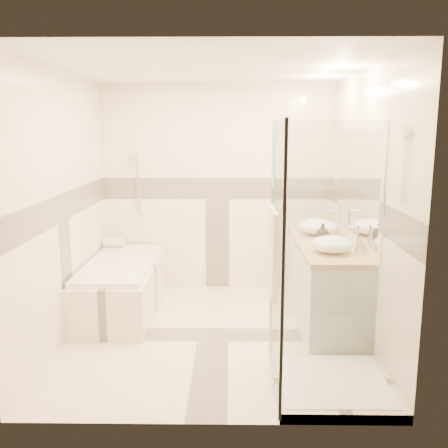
{
  "coord_description": "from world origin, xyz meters",
  "views": [
    {
      "loc": [
        0.17,
        -4.56,
        1.97
      ],
      "look_at": [
        0.1,
        0.25,
        1.05
      ],
      "focal_mm": 40.0,
      "sensor_mm": 36.0,
      "label": 1
    }
  ],
  "objects_px": {
    "vanity": "(325,284)",
    "vessel_sink_far": "(333,244)",
    "shower_enclosure": "(318,325)",
    "bathtub": "(122,283)",
    "vessel_sink_near": "(318,226)",
    "amenity_bottle_a": "(326,237)",
    "amenity_bottle_b": "(323,232)"
  },
  "relations": [
    {
      "from": "vanity",
      "to": "vessel_sink_far",
      "type": "xyz_separation_m",
      "value": [
        -0.02,
        -0.38,
        0.5
      ]
    },
    {
      "from": "vanity",
      "to": "vessel_sink_near",
      "type": "height_order",
      "value": "vessel_sink_near"
    },
    {
      "from": "bathtub",
      "to": "vanity",
      "type": "height_order",
      "value": "vanity"
    },
    {
      "from": "vanity",
      "to": "amenity_bottle_b",
      "type": "xyz_separation_m",
      "value": [
        -0.02,
        0.13,
        0.51
      ]
    },
    {
      "from": "vessel_sink_far",
      "to": "vessel_sink_near",
      "type": "bearing_deg",
      "value": 90.0
    },
    {
      "from": "bathtub",
      "to": "amenity_bottle_a",
      "type": "height_order",
      "value": "amenity_bottle_a"
    },
    {
      "from": "bathtub",
      "to": "vessel_sink_near",
      "type": "height_order",
      "value": "vessel_sink_near"
    },
    {
      "from": "vanity",
      "to": "amenity_bottle_b",
      "type": "distance_m",
      "value": 0.53
    },
    {
      "from": "vanity",
      "to": "vessel_sink_near",
      "type": "xyz_separation_m",
      "value": [
        -0.02,
        0.43,
        0.51
      ]
    },
    {
      "from": "shower_enclosure",
      "to": "amenity_bottle_a",
      "type": "xyz_separation_m",
      "value": [
        0.27,
        1.2,
        0.43
      ]
    },
    {
      "from": "vessel_sink_far",
      "to": "amenity_bottle_b",
      "type": "distance_m",
      "value": 0.51
    },
    {
      "from": "vanity",
      "to": "vessel_sink_far",
      "type": "bearing_deg",
      "value": -93.03
    },
    {
      "from": "vessel_sink_near",
      "to": "amenity_bottle_b",
      "type": "relative_size",
      "value": 2.41
    },
    {
      "from": "vessel_sink_near",
      "to": "amenity_bottle_a",
      "type": "distance_m",
      "value": 0.5
    },
    {
      "from": "vessel_sink_far",
      "to": "amenity_bottle_b",
      "type": "xyz_separation_m",
      "value": [
        0.0,
        0.51,
        0.01
      ]
    },
    {
      "from": "vanity",
      "to": "amenity_bottle_b",
      "type": "relative_size",
      "value": 9.33
    },
    {
      "from": "shower_enclosure",
      "to": "amenity_bottle_a",
      "type": "relative_size",
      "value": 12.46
    },
    {
      "from": "amenity_bottle_a",
      "to": "amenity_bottle_b",
      "type": "bearing_deg",
      "value": 90.0
    },
    {
      "from": "shower_enclosure",
      "to": "vessel_sink_near",
      "type": "xyz_separation_m",
      "value": [
        0.27,
        1.7,
        0.43
      ]
    },
    {
      "from": "vessel_sink_far",
      "to": "amenity_bottle_a",
      "type": "xyz_separation_m",
      "value": [
        0.0,
        0.31,
        0.0
      ]
    },
    {
      "from": "shower_enclosure",
      "to": "vessel_sink_far",
      "type": "distance_m",
      "value": 1.02
    },
    {
      "from": "bathtub",
      "to": "vessel_sink_far",
      "type": "relative_size",
      "value": 4.41
    },
    {
      "from": "bathtub",
      "to": "vanity",
      "type": "xyz_separation_m",
      "value": [
        2.15,
        -0.35,
        0.12
      ]
    },
    {
      "from": "vessel_sink_near",
      "to": "vessel_sink_far",
      "type": "distance_m",
      "value": 0.81
    },
    {
      "from": "shower_enclosure",
      "to": "amenity_bottle_b",
      "type": "distance_m",
      "value": 1.49
    },
    {
      "from": "vanity",
      "to": "vessel_sink_near",
      "type": "bearing_deg",
      "value": 92.66
    },
    {
      "from": "shower_enclosure",
      "to": "vessel_sink_near",
      "type": "bearing_deg",
      "value": 80.89
    },
    {
      "from": "vanity",
      "to": "vessel_sink_far",
      "type": "relative_size",
      "value": 4.2
    },
    {
      "from": "bathtub",
      "to": "amenity_bottle_b",
      "type": "bearing_deg",
      "value": -5.84
    },
    {
      "from": "bathtub",
      "to": "amenity_bottle_a",
      "type": "relative_size",
      "value": 10.38
    },
    {
      "from": "vessel_sink_near",
      "to": "vessel_sink_far",
      "type": "xyz_separation_m",
      "value": [
        0.0,
        -0.81,
        -0.01
      ]
    },
    {
      "from": "vanity",
      "to": "shower_enclosure",
      "type": "xyz_separation_m",
      "value": [
        -0.29,
        -1.27,
        0.08
      ]
    }
  ]
}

